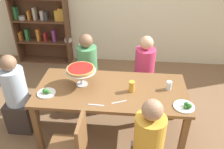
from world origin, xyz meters
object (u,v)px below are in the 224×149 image
Objects in this scene: diner_far_right at (144,76)px; cutlery_knife_near at (119,102)px; salad_plate_near_diner at (185,106)px; beer_glass_amber_tall at (132,86)px; diner_head_west at (18,99)px; chair_near_left at (72,147)px; dining_table at (111,94)px; water_glass_clear_near at (169,85)px; salad_plate_far_diner at (46,92)px; bookshelf at (39,9)px; cutlery_fork_near at (96,105)px; diner_far_left at (88,74)px; deep_dish_pizza_stand at (81,70)px.

diner_far_right is 6.39× the size of cutlery_knife_near.
beer_glass_amber_tall is at bearing 157.07° from salad_plate_near_diner.
diner_head_west is 1.32× the size of chair_near_left.
dining_table is 0.72m from water_glass_clear_near.
diner_far_right is at bearing 37.18° from salad_plate_far_diner.
water_glass_clear_near is (2.30, -1.95, -0.32)m from bookshelf.
cutlery_fork_near is (-0.99, -0.05, -0.02)m from salad_plate_near_diner.
water_glass_clear_near is (1.96, 0.07, 0.30)m from diner_head_west.
bookshelf is at bearing 128.36° from dining_table.
diner_far_left is at bearing 69.77° from salad_plate_far_diner.
diner_far_right is (0.44, 0.74, -0.16)m from dining_table.
diner_far_left is 1.13m from cutlery_fork_near.
chair_near_left is at bearing -130.26° from beer_glass_amber_tall.
beer_glass_amber_tall is at bearing -169.62° from water_glass_clear_near.
salad_plate_far_diner is 0.65m from cutlery_fork_near.
beer_glass_amber_tall is (-0.18, -0.76, 0.32)m from diner_far_right.
chair_near_left is (-0.34, -0.72, -0.17)m from dining_table.
dining_table is at bearing -51.64° from bookshelf.
diner_head_west is 1.00× the size of diner_far_right.
beer_glass_amber_tall is 0.28m from cutlery_knife_near.
chair_near_left reaches higher than salad_plate_far_diner.
cutlery_fork_near is at bearing -112.84° from dining_table.
diner_head_west reaches higher than chair_near_left.
beer_glass_amber_tall is 0.50m from cutlery_fork_near.
beer_glass_amber_tall is (0.25, -0.02, 0.15)m from dining_table.
diner_far_left reaches higher than chair_near_left.
salad_plate_far_diner is 1.98× the size of water_glass_clear_near.
bookshelf is 2.77m from beer_glass_amber_tall.
bookshelf reaches higher than beer_glass_amber_tall.
beer_glass_amber_tall is 1.24× the size of water_glass_clear_near.
beer_glass_amber_tall is at bearing -4.83° from dining_table.
chair_near_left is at bearing -159.44° from salad_plate_near_diner.
cutlery_fork_near is at bearing -13.99° from salad_plate_far_diner.
chair_near_left is at bearing 3.76° from diner_far_left.
cutlery_fork_near is (-0.84, -0.39, -0.05)m from water_glass_clear_near.
diner_far_right reaches higher than water_glass_clear_near.
chair_near_left reaches higher than salad_plate_near_diner.
diner_head_west is at bearing -66.14° from diner_far_right.
cutlery_fork_near is at bearing -27.37° from chair_near_left.
cutlery_knife_near is at bearing -17.92° from diner_far_right.
chair_near_left is (0.10, -1.45, -0.01)m from diner_far_left.
salad_plate_near_diner is 1.07× the size of salad_plate_far_diner.
salad_plate_far_diner is at bearing -167.46° from dining_table.
bookshelf is at bearing 24.59° from chair_near_left.
diner_far_left is at bearing 94.64° from deep_dish_pizza_stand.
diner_far_right is at bearing 111.69° from water_glass_clear_near.
chair_near_left reaches higher than water_glass_clear_near.
dining_table is 0.87m from diner_far_left.
dining_table is 0.88m from diner_far_right.
salad_plate_far_diner is at bearing 168.48° from cutlery_fork_near.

